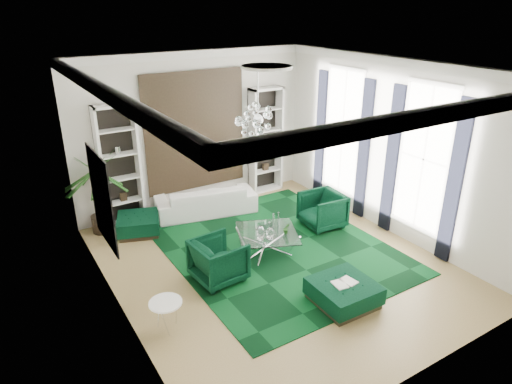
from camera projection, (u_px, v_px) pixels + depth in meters
floor at (273, 263)px, 9.10m from camera, size 6.00×7.00×0.02m
ceiling at (277, 66)px, 7.62m from camera, size 6.00×7.00×0.02m
wall_back at (194, 131)px, 11.11m from camera, size 6.00×0.02×3.80m
wall_front at (434, 258)px, 5.61m from camera, size 6.00×0.02×3.80m
wall_left at (110, 210)px, 6.90m from camera, size 0.02×7.00×3.80m
wall_right at (390, 148)px, 9.82m from camera, size 0.02×7.00×3.80m
crown_molding at (276, 73)px, 7.66m from camera, size 6.00×7.00×0.18m
ceiling_medallion at (267, 67)px, 7.87m from camera, size 0.90×0.90×0.05m
tapestry at (195, 131)px, 11.07m from camera, size 2.50×0.06×2.80m
shelving_left at (120, 167)px, 10.20m from camera, size 0.90×0.38×2.80m
shelving_right at (266, 141)px, 12.10m from camera, size 0.90×0.38×2.80m
painting at (103, 199)px, 7.41m from camera, size 0.04×1.30×1.60m
window_near at (424, 159)px, 9.11m from camera, size 0.03×1.10×2.90m
curtain_near_a at (454, 183)px, 8.58m from camera, size 0.07×0.30×3.25m
curtain_near_b at (392, 161)px, 9.80m from camera, size 0.07×0.30×3.25m
window_far at (343, 132)px, 10.99m from camera, size 0.03×1.10×2.90m
curtain_far_a at (364, 151)px, 10.46m from camera, size 0.07×0.30×3.25m
curtain_far_b at (320, 135)px, 11.68m from camera, size 0.07×0.30×3.25m
rug at (276, 248)px, 9.62m from camera, size 4.20×5.00×0.02m
sofa at (206, 200)px, 11.10m from camera, size 2.54×1.41×0.70m
armchair_left at (219, 260)px, 8.41m from camera, size 0.96×0.94×0.81m
armchair_right at (322, 210)px, 10.42m from camera, size 0.96×0.94×0.81m
coffee_table at (267, 241)px, 9.49m from camera, size 1.58×1.58×0.41m
ottoman_side at (139, 225)px, 10.20m from camera, size 1.15×1.15×0.40m
ottoman_front at (343, 293)px, 7.81m from camera, size 1.03×1.03×0.40m
book at (344, 283)px, 7.73m from camera, size 0.42×0.28×0.03m
side_table at (167, 316)px, 7.17m from camera, size 0.53×0.53×0.50m
palm at (96, 182)px, 9.87m from camera, size 1.71×1.71×2.40m
chandelier at (258, 120)px, 8.19m from camera, size 1.05×1.05×0.72m
table_plant at (286, 228)px, 9.31m from camera, size 0.16×0.14×0.24m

